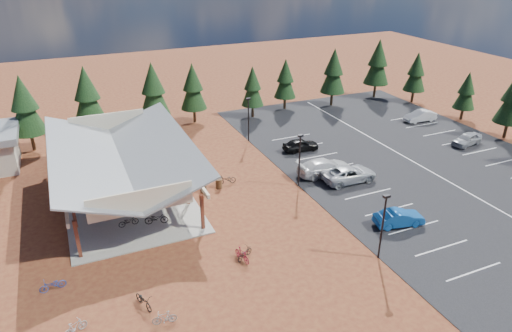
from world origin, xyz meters
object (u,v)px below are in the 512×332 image
Objects in this scene: bike_9 at (75,327)px; car_4 at (301,145)px; bike_1 at (93,204)px; bike_6 at (153,166)px; car_9 at (420,116)px; bike_pavilion at (121,155)px; bike_0 at (128,221)px; bike_7 at (140,154)px; bike_4 at (156,218)px; trash_bin_0 at (203,188)px; car_1 at (399,218)px; lamp_post_0 at (383,222)px; bike_11 at (242,255)px; bike_13 at (164,318)px; bike_8 at (144,300)px; car_2 at (349,174)px; lamp_post_1 at (300,157)px; bike_3 at (96,163)px; bike_2 at (92,180)px; bike_10 at (53,285)px; bike_15 at (174,170)px; bike_5 at (162,183)px; trash_bin_1 at (219,183)px; bike_16 at (227,180)px; car_3 at (324,167)px; car_8 at (467,139)px; lamp_post_2 at (248,117)px.

bike_9 is 0.38× the size of car_4.
bike_1 reaches higher than bike_9.
bike_6 is 34.48m from car_9.
car_9 is (37.69, 4.25, -3.09)m from bike_pavilion.
bike_0 is 13.14m from bike_7.
bike_9 is at bearing 159.20° from bike_4.
car_1 is at bearing -42.55° from trash_bin_0.
lamp_post_0 is 3.06× the size of bike_11.
bike_11 is at bearing 128.72° from bike_13.
bike_7 is 22.56m from bike_8.
bike_6 is 21.21m from bike_9.
bike_6 is 1.11× the size of bike_11.
bike_7 is at bearing 53.93° from car_2.
bike_6 is at bearing 85.58° from bike_11.
bike_13 is at bearing -175.33° from bike_4.
bike_4 is 1.18× the size of bike_7.
bike_0 is at bearing -177.38° from lamp_post_1.
bike_3 reaches higher than trash_bin_0.
lamp_post_1 is at bearing -94.63° from bike_2.
car_9 is at bearing 12.43° from trash_bin_0.
bike_15 is (11.44, 13.14, 0.10)m from bike_10.
car_1 reaches higher than bike_7.
bike_5 is 7.41m from bike_7.
bike_7 is 0.39× the size of car_1.
lamp_post_0 is 2.84× the size of bike_3.
trash_bin_1 is (-6.94, 2.62, -2.53)m from lamp_post_1.
bike_16 is (5.76, -5.49, -0.12)m from bike_6.
bike_11 is (8.91, -11.42, -0.09)m from bike_1.
bike_5 reaches higher than trash_bin_1.
car_1 reaches higher than bike_11.
bike_2 is (-9.15, 5.45, 0.10)m from trash_bin_0.
trash_bin_0 reaches higher than bike_13.
lamp_post_0 reaches higher than trash_bin_0.
bike_16 is at bearing -129.58° from bike_3.
lamp_post_1 is 19.49m from bike_8.
bike_7 is (2.60, 6.99, -3.25)m from bike_pavilion.
bike_10 is (-14.57, -8.96, -0.02)m from trash_bin_1.
bike_0 is 12.12m from bike_3.
trash_bin_0 is at bearing -124.59° from bike_5.
car_8 is (18.69, -0.02, -0.11)m from car_3.
bike_13 is at bearing 125.64° from car_3.
car_8 is at bearing -106.95° from bike_3.
car_9 is at bearing -100.77° from bike_7.
bike_13 is (2.10, -19.96, -0.10)m from bike_2.
car_3 reaches higher than bike_7.
trash_bin_0 is at bearing 73.47° from bike_11.
lamp_post_2 is 14.10m from bike_5.
bike_13 is 0.27× the size of car_3.
lamp_post_0 is 16.70m from bike_8.
bike_8 is 22.78m from car_3.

